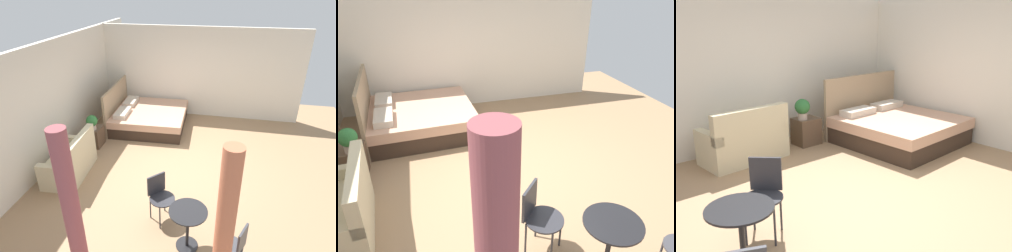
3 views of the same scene
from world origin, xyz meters
TOP-DOWN VIEW (x-y plane):
  - ground_plane at (0.00, 0.00)m, footprint 9.22×8.94m
  - wall_back at (0.00, 2.97)m, footprint 9.22×0.12m
  - wall_right at (3.11, 0.00)m, footprint 0.12×5.94m
  - bed at (1.96, 1.32)m, footprint 2.07×2.10m
  - couch at (-0.66, 2.30)m, footprint 1.38×0.83m
  - nightstand at (0.60, 2.36)m, footprint 0.44×0.40m
  - potted_plant at (0.50, 2.31)m, footprint 0.28×0.28m
  - balcony_table at (-2.06, -0.43)m, footprint 0.59×0.59m
  - cafe_chair_near_window at (-2.38, -1.13)m, footprint 0.48×0.48m
  - cafe_chair_near_couch at (-1.52, 0.14)m, footprint 0.61×0.61m
  - curtain_left at (-2.86, -0.93)m, footprint 0.22×0.22m
  - curtain_right at (-2.86, 0.94)m, footprint 0.22×0.22m

SIDE VIEW (x-z plane):
  - ground_plane at x=0.00m, z-range -0.02..0.00m
  - nightstand at x=0.60m, z-range 0.00..0.50m
  - bed at x=1.96m, z-range -0.32..0.88m
  - couch at x=-0.66m, z-range -0.15..0.78m
  - balcony_table at x=-2.06m, z-range 0.14..0.86m
  - cafe_chair_near_couch at x=-1.52m, z-range 0.10..0.94m
  - cafe_chair_near_window at x=-2.38m, z-range 0.10..0.97m
  - potted_plant at x=0.50m, z-range 0.52..0.91m
  - curtain_left at x=-2.86m, z-range 0.00..2.36m
  - curtain_right at x=-2.86m, z-range 0.00..2.36m
  - wall_back at x=0.00m, z-range 0.00..2.68m
  - wall_right at x=3.11m, z-range 0.00..2.68m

